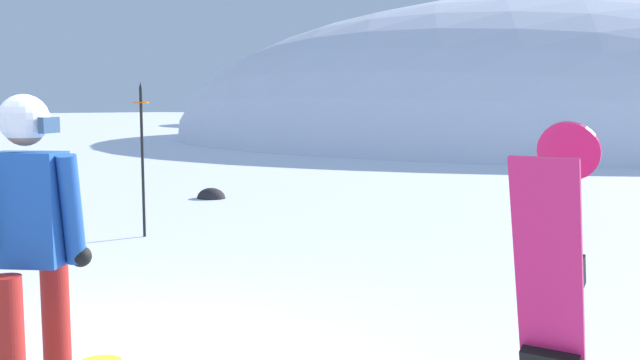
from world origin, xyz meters
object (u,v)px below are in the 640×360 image
object	(u,v)px
snowboarder_main	(24,250)
spare_snowboard	(553,300)
rock_small	(211,198)
piste_marker_near	(142,149)

from	to	relation	value
snowboarder_main	spare_snowboard	distance (m)	2.59
spare_snowboard	rock_small	world-z (taller)	spare_snowboard
spare_snowboard	piste_marker_near	size ratio (longest dim) A/B	0.81
spare_snowboard	rock_small	distance (m)	9.79
spare_snowboard	rock_small	size ratio (longest dim) A/B	2.93
piste_marker_near	rock_small	distance (m)	3.82
snowboarder_main	spare_snowboard	bearing A→B (deg)	20.83
snowboarder_main	piste_marker_near	size ratio (longest dim) A/B	0.87
snowboarder_main	rock_small	xyz separation A→B (m)	(-5.04, 7.19, -0.92)
spare_snowboard	snowboarder_main	bearing A→B (deg)	-159.17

